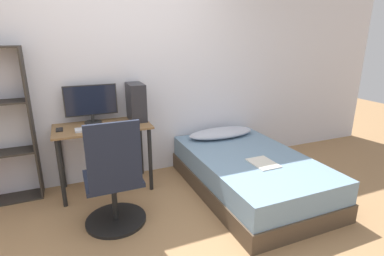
{
  "coord_description": "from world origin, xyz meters",
  "views": [
    {
      "loc": [
        -0.58,
        -2.01,
        1.71
      ],
      "look_at": [
        0.62,
        0.84,
        0.75
      ],
      "focal_mm": 28.0,
      "sensor_mm": 36.0,
      "label": 1
    }
  ],
  "objects_px": {
    "monitor": "(91,102)",
    "pc_tower": "(136,102)",
    "office_chair": "(114,187)",
    "bed": "(249,173)",
    "keyboard": "(97,128)"
  },
  "relations": [
    {
      "from": "keyboard",
      "to": "monitor",
      "type": "bearing_deg",
      "value": 92.31
    },
    {
      "from": "pc_tower",
      "to": "office_chair",
      "type": "bearing_deg",
      "value": -116.25
    },
    {
      "from": "bed",
      "to": "office_chair",
      "type": "bearing_deg",
      "value": -176.27
    },
    {
      "from": "bed",
      "to": "pc_tower",
      "type": "distance_m",
      "value": 1.53
    },
    {
      "from": "monitor",
      "to": "keyboard",
      "type": "bearing_deg",
      "value": -87.69
    },
    {
      "from": "monitor",
      "to": "keyboard",
      "type": "relative_size",
      "value": 1.31
    },
    {
      "from": "monitor",
      "to": "pc_tower",
      "type": "bearing_deg",
      "value": -9.19
    },
    {
      "from": "monitor",
      "to": "pc_tower",
      "type": "distance_m",
      "value": 0.49
    },
    {
      "from": "monitor",
      "to": "pc_tower",
      "type": "height_order",
      "value": "monitor"
    },
    {
      "from": "office_chair",
      "to": "pc_tower",
      "type": "distance_m",
      "value": 1.12
    },
    {
      "from": "bed",
      "to": "pc_tower",
      "type": "height_order",
      "value": "pc_tower"
    },
    {
      "from": "keyboard",
      "to": "bed",
      "type": "bearing_deg",
      "value": -19.88
    },
    {
      "from": "bed",
      "to": "keyboard",
      "type": "distance_m",
      "value": 1.75
    },
    {
      "from": "monitor",
      "to": "bed",
      "type": "bearing_deg",
      "value": -28.16
    },
    {
      "from": "bed",
      "to": "monitor",
      "type": "distance_m",
      "value": 1.95
    }
  ]
}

